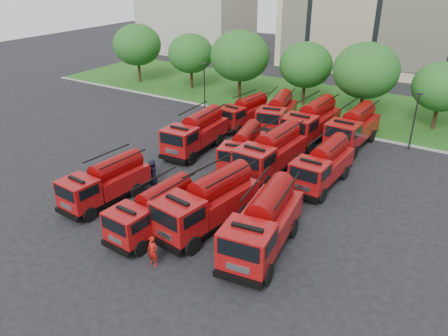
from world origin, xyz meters
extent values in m
plane|color=black|center=(0.00, 0.00, 0.00)|extent=(140.00, 140.00, 0.00)
cube|color=#184713|center=(0.00, 26.00, 0.06)|extent=(70.00, 16.00, 0.12)
cube|color=gray|center=(0.00, 17.90, 0.07)|extent=(70.00, 0.30, 0.14)
cube|color=gray|center=(-30.00, 44.00, 5.00)|extent=(18.00, 12.00, 10.00)
cylinder|color=#382314|center=(-24.00, 22.00, 1.31)|extent=(0.36, 0.36, 2.62)
ellipsoid|color=#1E4413|center=(-24.00, 22.00, 5.03)|extent=(6.30, 6.30, 5.36)
cylinder|color=#382314|center=(-16.00, 23.00, 1.19)|extent=(0.36, 0.36, 2.38)
ellipsoid|color=#1E4413|center=(-16.00, 23.00, 4.56)|extent=(5.71, 5.71, 4.86)
cylinder|color=#382314|center=(-8.00, 21.50, 1.40)|extent=(0.36, 0.36, 2.80)
ellipsoid|color=#1E4413|center=(-8.00, 21.50, 5.36)|extent=(6.72, 6.72, 5.71)
cylinder|color=#382314|center=(-1.00, 24.00, 1.22)|extent=(0.36, 0.36, 2.45)
ellipsoid|color=#1E4413|center=(-1.00, 24.00, 4.69)|extent=(5.88, 5.88, 5.00)
cylinder|color=#382314|center=(6.00, 22.50, 1.36)|extent=(0.36, 0.36, 2.73)
ellipsoid|color=#1E4413|center=(6.00, 22.50, 5.23)|extent=(6.55, 6.55, 5.57)
cylinder|color=#382314|center=(13.00, 23.50, 1.14)|extent=(0.36, 0.36, 2.27)
ellipsoid|color=#1E4413|center=(13.00, 23.50, 4.36)|extent=(5.46, 5.46, 4.64)
cylinder|color=black|center=(-10.00, 17.20, 2.50)|extent=(0.14, 0.14, 5.00)
cube|color=black|center=(-10.00, 17.20, 5.05)|extent=(0.60, 0.25, 0.12)
cylinder|color=black|center=(12.00, 17.20, 2.50)|extent=(0.14, 0.14, 5.00)
cube|color=black|center=(12.00, 17.20, 5.05)|extent=(0.60, 0.25, 0.12)
cube|color=black|center=(-3.89, -3.71, 0.60)|extent=(2.61, 6.62, 0.28)
cube|color=black|center=(-4.14, -6.99, 0.56)|extent=(2.33, 0.41, 0.32)
cube|color=maroon|center=(-4.06, -5.93, 1.64)|extent=(2.42, 2.20, 1.81)
cube|color=black|center=(-4.14, -6.96, 2.06)|extent=(1.94, 0.19, 0.79)
cube|color=maroon|center=(-3.81, -2.69, 1.34)|extent=(2.58, 4.42, 1.20)
cylinder|color=#640404|center=(-3.81, -2.69, 2.33)|extent=(1.68, 3.98, 1.39)
cylinder|color=black|center=(-5.14, -6.03, 0.51)|extent=(0.40, 1.04, 1.02)
cylinder|color=black|center=(-3.01, -6.19, 0.51)|extent=(0.40, 1.04, 1.02)
cylinder|color=black|center=(-4.83, -1.97, 0.51)|extent=(0.40, 1.04, 1.02)
cylinder|color=black|center=(-2.70, -2.13, 0.51)|extent=(0.40, 1.04, 1.02)
cube|color=black|center=(1.30, -4.78, 0.59)|extent=(2.46, 6.42, 0.27)
cube|color=black|center=(1.10, -7.98, 0.54)|extent=(2.26, 0.36, 0.32)
cube|color=maroon|center=(1.17, -6.94, 1.60)|extent=(2.33, 2.11, 1.76)
cube|color=black|center=(1.11, -7.95, 2.01)|extent=(1.89, 0.16, 0.77)
cube|color=maroon|center=(1.36, -3.79, 1.31)|extent=(2.46, 4.27, 1.17)
cylinder|color=#640404|center=(1.36, -3.79, 2.26)|extent=(1.58, 3.86, 1.35)
cylinder|color=black|center=(0.12, -7.06, 0.50)|extent=(0.38, 1.01, 0.99)
cylinder|color=black|center=(2.19, -7.19, 0.50)|extent=(0.38, 1.01, 0.99)
cylinder|color=black|center=(0.37, -3.10, 0.50)|extent=(0.38, 1.01, 0.99)
cylinder|color=black|center=(2.43, -3.23, 0.50)|extent=(0.38, 1.01, 0.99)
cube|color=black|center=(3.80, -2.60, 0.69)|extent=(3.47, 7.73, 0.32)
cube|color=black|center=(3.27, -6.35, 0.64)|extent=(2.67, 0.64, 0.37)
cube|color=maroon|center=(3.44, -5.13, 1.89)|extent=(2.91, 2.69, 2.08)
cube|color=black|center=(3.28, -6.32, 2.37)|extent=(2.22, 0.37, 0.91)
cube|color=maroon|center=(3.97, -1.44, 1.54)|extent=(3.27, 5.22, 1.39)
cylinder|color=#640404|center=(3.97, -1.44, 2.68)|extent=(2.21, 4.65, 1.60)
cylinder|color=black|center=(2.20, -5.17, 0.59)|extent=(0.53, 1.21, 1.17)
cylinder|color=black|center=(4.63, -5.52, 0.59)|extent=(0.53, 1.21, 1.17)
cylinder|color=black|center=(2.86, -0.53, 0.59)|extent=(0.53, 1.21, 1.17)
cylinder|color=black|center=(5.28, -0.88, 0.59)|extent=(0.53, 1.21, 1.17)
cube|color=black|center=(7.82, -2.92, 0.70)|extent=(3.45, 7.77, 0.32)
cube|color=black|center=(8.33, -6.69, 0.64)|extent=(2.69, 0.63, 0.38)
cube|color=maroon|center=(8.16, -5.47, 1.90)|extent=(2.92, 2.69, 2.09)
cube|color=black|center=(8.32, -6.66, 2.39)|extent=(2.24, 0.36, 0.91)
cube|color=maroon|center=(7.66, -1.75, 1.55)|extent=(3.27, 5.24, 1.39)
cylinder|color=#640404|center=(7.66, -1.75, 2.69)|extent=(2.20, 4.68, 1.61)
cylinder|color=black|center=(6.97, -5.85, 0.59)|extent=(0.53, 1.22, 1.18)
cylinder|color=black|center=(9.41, -5.52, 0.59)|extent=(0.53, 1.22, 1.18)
cylinder|color=black|center=(6.33, -1.17, 0.59)|extent=(0.53, 1.22, 1.18)
cylinder|color=black|center=(8.78, -0.84, 0.59)|extent=(0.53, 1.22, 1.18)
cube|color=black|center=(-3.84, 6.89, 0.67)|extent=(2.74, 7.36, 0.31)
cube|color=black|center=(-3.65, 3.22, 0.62)|extent=(2.60, 0.39, 0.36)
cube|color=maroon|center=(-3.71, 4.41, 1.84)|extent=(2.65, 2.40, 2.02)
cube|color=black|center=(-3.65, 3.25, 2.30)|extent=(2.17, 0.16, 0.88)
cube|color=maroon|center=(-3.90, 8.02, 1.50)|extent=(2.77, 4.88, 1.35)
cylinder|color=#640404|center=(-3.90, 8.02, 2.60)|extent=(1.77, 4.42, 1.55)
cylinder|color=black|center=(-4.89, 4.14, 0.57)|extent=(0.42, 1.16, 1.14)
cylinder|color=black|center=(-2.51, 4.26, 0.57)|extent=(0.42, 1.16, 1.14)
cylinder|color=black|center=(-5.12, 8.69, 0.57)|extent=(0.42, 1.16, 1.14)
cylinder|color=black|center=(-2.74, 8.81, 0.57)|extent=(0.42, 1.16, 1.14)
cube|color=black|center=(1.10, 6.45, 0.60)|extent=(3.51, 6.77, 0.28)
cube|color=black|center=(1.83, 3.26, 0.55)|extent=(2.30, 0.74, 0.32)
cube|color=maroon|center=(1.59, 4.29, 1.64)|extent=(2.66, 2.48, 1.80)
cube|color=black|center=(1.82, 3.29, 2.05)|extent=(1.90, 0.48, 0.78)
cube|color=maroon|center=(0.87, 7.44, 1.34)|extent=(3.15, 4.64, 1.20)
cylinder|color=#640404|center=(0.87, 7.44, 2.32)|extent=(2.21, 4.09, 1.38)
cylinder|color=black|center=(0.60, 3.88, 0.51)|extent=(0.54, 1.06, 1.02)
cylinder|color=black|center=(2.67, 4.35, 0.51)|extent=(0.54, 1.06, 1.02)
cylinder|color=black|center=(-0.31, 7.84, 0.51)|extent=(0.54, 1.06, 1.02)
cylinder|color=black|center=(1.76, 8.31, 0.51)|extent=(0.54, 1.06, 1.02)
cube|color=black|center=(3.66, 6.38, 0.69)|extent=(2.81, 7.50, 0.32)
cube|color=black|center=(3.46, 2.64, 0.63)|extent=(2.65, 0.40, 0.37)
cube|color=maroon|center=(3.52, 3.85, 1.87)|extent=(2.70, 2.45, 2.06)
cube|color=black|center=(3.46, 2.67, 2.35)|extent=(2.21, 0.17, 0.90)
cube|color=maroon|center=(3.72, 7.54, 1.53)|extent=(2.83, 4.98, 1.37)
cylinder|color=#640404|center=(3.72, 7.54, 2.65)|extent=(1.81, 4.51, 1.58)
cylinder|color=black|center=(2.30, 3.70, 0.58)|extent=(0.43, 1.18, 1.16)
cylinder|color=black|center=(4.72, 3.58, 0.58)|extent=(0.43, 1.18, 1.16)
cylinder|color=black|center=(2.55, 8.34, 0.58)|extent=(0.43, 1.18, 1.16)
cylinder|color=black|center=(4.97, 8.21, 0.58)|extent=(0.43, 1.18, 1.16)
cube|color=black|center=(7.78, 6.65, 0.64)|extent=(2.55, 6.94, 0.29)
cube|color=black|center=(7.63, 3.18, 0.59)|extent=(2.45, 0.35, 0.34)
cube|color=maroon|center=(7.68, 4.31, 1.74)|extent=(2.49, 2.25, 1.91)
cube|color=black|center=(7.63, 3.21, 2.18)|extent=(2.05, 0.14, 0.83)
cube|color=maroon|center=(7.83, 7.72, 1.42)|extent=(2.59, 4.60, 1.27)
cylinder|color=#640404|center=(7.83, 7.72, 2.46)|extent=(1.65, 4.17, 1.47)
cylinder|color=black|center=(6.55, 4.16, 0.54)|extent=(0.39, 1.09, 1.08)
cylinder|color=black|center=(8.79, 4.06, 0.54)|extent=(0.39, 1.09, 1.08)
cylinder|color=black|center=(6.74, 8.46, 0.54)|extent=(0.39, 1.09, 1.08)
cylinder|color=black|center=(8.98, 8.36, 0.54)|extent=(0.39, 1.09, 1.08)
cube|color=black|center=(-3.29, 14.56, 0.59)|extent=(2.89, 6.52, 0.27)
cube|color=black|center=(-3.72, 11.39, 0.54)|extent=(2.26, 0.52, 0.32)
cube|color=maroon|center=(-3.58, 12.41, 1.60)|extent=(2.45, 2.26, 1.76)
cube|color=black|center=(-3.71, 11.41, 2.00)|extent=(1.88, 0.30, 0.77)
cube|color=maroon|center=(-3.16, 15.54, 1.31)|extent=(2.74, 4.40, 1.17)
cylinder|color=#640404|center=(-3.16, 15.54, 2.26)|extent=(1.84, 3.93, 1.35)
cylinder|color=black|center=(-4.63, 12.37, 0.50)|extent=(0.44, 1.02, 0.99)
cylinder|color=black|center=(-2.58, 12.10, 0.50)|extent=(0.44, 1.02, 0.99)
cylinder|color=black|center=(-4.10, 16.30, 0.50)|extent=(0.44, 1.02, 0.99)
cylinder|color=black|center=(-2.05, 16.02, 0.50)|extent=(0.44, 1.02, 0.99)
cube|color=black|center=(-0.15, 15.37, 0.66)|extent=(3.77, 7.49, 0.31)
cube|color=black|center=(0.59, 11.82, 0.61)|extent=(2.55, 0.77, 0.36)
cube|color=maroon|center=(0.35, 12.97, 1.81)|extent=(2.91, 2.71, 1.99)
cube|color=black|center=(0.59, 11.85, 2.27)|extent=(2.11, 0.49, 0.87)
cube|color=maroon|center=(-0.38, 16.47, 1.48)|extent=(3.42, 5.12, 1.33)
cylinder|color=#640404|center=(-0.38, 16.47, 2.57)|extent=(2.38, 4.52, 1.53)
cylinder|color=black|center=(-0.76, 12.53, 0.56)|extent=(0.58, 1.17, 1.12)
cylinder|color=black|center=(1.55, 13.01, 0.56)|extent=(0.58, 1.17, 1.12)
cylinder|color=black|center=(-1.68, 16.93, 0.56)|extent=(0.58, 1.17, 1.12)
cylinder|color=black|center=(0.62, 17.42, 0.56)|extent=(0.58, 1.17, 1.12)
cube|color=black|center=(3.71, 14.52, 0.72)|extent=(2.90, 7.87, 0.33)
cube|color=black|center=(3.53, 10.59, 0.67)|extent=(2.78, 0.40, 0.39)
cube|color=maroon|center=(3.59, 11.86, 1.97)|extent=(2.83, 2.56, 2.16)
cube|color=black|center=(3.53, 10.62, 2.47)|extent=(2.33, 0.16, 0.94)
cube|color=maroon|center=(3.77, 15.74, 1.61)|extent=(2.95, 5.22, 1.44)
cylinder|color=#640404|center=(3.77, 15.74, 2.79)|extent=(1.87, 4.73, 1.66)
cylinder|color=black|center=(2.31, 11.70, 0.61)|extent=(0.44, 1.24, 1.22)
cylinder|color=black|center=(4.85, 11.58, 0.61)|extent=(0.44, 1.24, 1.22)
cylinder|color=black|center=(2.53, 16.57, 0.61)|extent=(0.44, 1.24, 1.22)
cylinder|color=black|center=(5.08, 16.46, 0.61)|extent=(0.44, 1.24, 1.22)
cube|color=black|center=(7.37, 15.24, 0.68)|extent=(2.81, 7.49, 0.32)
cube|color=black|center=(7.17, 11.51, 0.63)|extent=(2.64, 0.40, 0.37)
cube|color=maroon|center=(7.24, 12.72, 1.87)|extent=(2.70, 2.45, 2.05)
cube|color=black|center=(7.18, 11.54, 2.34)|extent=(2.21, 0.17, 0.89)
cube|color=maroon|center=(7.44, 16.40, 1.53)|extent=(2.84, 4.97, 1.37)
cylinder|color=#640404|center=(7.44, 16.40, 2.64)|extent=(1.81, 4.50, 1.58)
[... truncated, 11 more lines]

